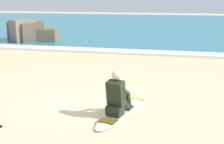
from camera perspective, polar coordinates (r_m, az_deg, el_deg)
name	(u,v)px	position (r m, az deg, el deg)	size (l,w,h in m)	color
ground_plane	(79,104)	(6.99, -6.38, -6.15)	(80.00, 80.00, 0.00)	#CCB584
sea	(154,24)	(26.63, 8.19, 9.14)	(80.00, 28.00, 0.10)	teal
breaking_foam	(127,52)	(13.14, 3.02, 3.93)	(80.00, 0.90, 0.11)	white
surfboard_main	(124,109)	(6.55, 2.44, -7.21)	(1.10, 2.52, 0.08)	silver
surfer_seated	(118,97)	(6.10, 1.10, -4.84)	(0.51, 0.76, 0.95)	black
rock_outcrop_distant	(30,32)	(17.00, -15.68, 7.43)	(2.91, 2.82, 1.23)	brown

